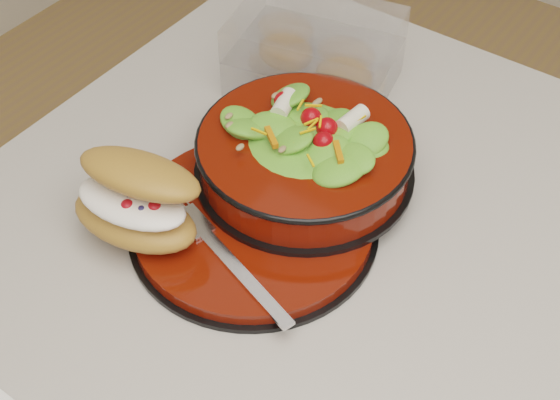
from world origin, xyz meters
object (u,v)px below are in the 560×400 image
Objects in this scene: dinner_plate at (254,223)px; croissant at (136,200)px; salad_bowl at (305,148)px; pastry_box at (315,53)px; fork at (229,260)px.

dinner_plate is 0.13m from croissant.
dinner_plate is at bearing 32.20° from croissant.
dinner_plate is 1.10× the size of salad_bowl.
dinner_plate is 1.21× the size of pastry_box.
dinner_plate is at bearing -93.80° from salad_bowl.
salad_bowl is 1.63× the size of croissant.
pastry_box is (-0.09, 0.16, -0.01)m from salad_bowl.
pastry_box reaches higher than fork.
salad_bowl reaches higher than dinner_plate.
salad_bowl is 1.10× the size of pastry_box.
pastry_box is at bearing 120.41° from salad_bowl.
salad_bowl is 0.15m from fork.
croissant is (-0.09, -0.16, 0.00)m from salad_bowl.
fork is (0.02, -0.06, 0.01)m from dinner_plate.
fork is (0.10, 0.02, -0.04)m from croissant.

